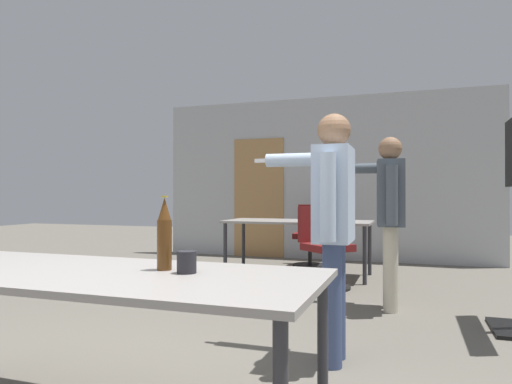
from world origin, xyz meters
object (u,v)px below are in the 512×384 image
at_px(person_near_casual, 389,206).
at_px(drink_cup, 187,262).
at_px(office_chair_side_rolled, 324,250).
at_px(person_center_tall, 332,212).
at_px(office_chair_near_pushed, 311,237).
at_px(beer_bottle, 164,235).

relative_size(person_near_casual, drink_cup, 16.66).
height_order(office_chair_side_rolled, drink_cup, office_chair_side_rolled).
distance_m(person_center_tall, office_chair_near_pushed, 4.04).
bearing_deg(beer_bottle, office_chair_side_rolled, 88.21).
bearing_deg(person_center_tall, office_chair_side_rolled, 11.10).
bearing_deg(office_chair_side_rolled, drink_cup, 43.34).
height_order(person_center_tall, drink_cup, person_center_tall).
distance_m(person_center_tall, office_chair_side_rolled, 2.44).
bearing_deg(drink_cup, beer_bottle, 162.11).
relative_size(office_chair_near_pushed, drink_cup, 9.51).
bearing_deg(person_near_casual, office_chair_side_rolled, 37.48).
distance_m(person_center_tall, beer_bottle, 1.24).
bearing_deg(office_chair_near_pushed, person_center_tall, 100.09).
bearing_deg(person_near_casual, drink_cup, 159.05).
bearing_deg(office_chair_side_rolled, person_near_casual, 85.76).
xyz_separation_m(person_near_casual, person_center_tall, (-0.28, -1.51, -0.01)).
bearing_deg(drink_cup, office_chair_side_rolled, 90.48).
height_order(person_near_casual, beer_bottle, person_near_casual).
distance_m(person_near_casual, office_chair_side_rolled, 1.24).
height_order(person_near_casual, drink_cup, person_near_casual).
height_order(person_near_casual, office_chair_side_rolled, person_near_casual).
distance_m(person_near_casual, office_chair_near_pushed, 2.74).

